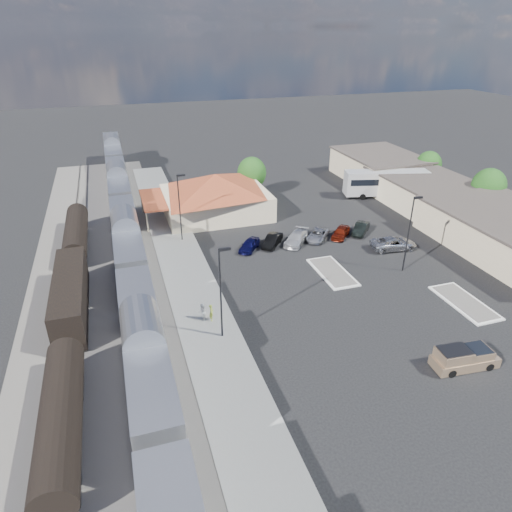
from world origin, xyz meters
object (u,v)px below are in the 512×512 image
object	(u,v)px
station_depot	(215,194)
pickup_truck	(465,358)
coach_bus	(386,182)
suv	(394,243)

from	to	relation	value
station_depot	pickup_truck	bearing A→B (deg)	-73.67
station_depot	pickup_truck	distance (m)	41.74
pickup_truck	coach_bus	distance (m)	42.75
coach_bus	pickup_truck	bearing A→B (deg)	171.32
station_depot	pickup_truck	world-z (taller)	station_depot
pickup_truck	coach_bus	size ratio (longest dim) A/B	0.40
coach_bus	station_depot	bearing A→B (deg)	103.05
coach_bus	suv	bearing A→B (deg)	165.71
suv	coach_bus	size ratio (longest dim) A/B	0.42
station_depot	coach_bus	bearing A→B (deg)	-1.50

